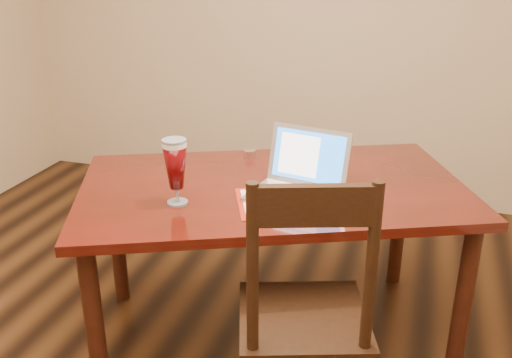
% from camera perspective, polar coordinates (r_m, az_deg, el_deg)
% --- Properties ---
extents(dining_table, '(1.92, 1.54, 1.06)m').
position_cam_1_polar(dining_table, '(2.54, 1.56, -2.42)').
color(dining_table, '#4E0F0A').
rests_on(dining_table, ground).
extents(dining_chair, '(0.59, 0.57, 1.11)m').
position_cam_1_polar(dining_chair, '(2.12, 4.88, -13.61)').
color(dining_chair, black).
rests_on(dining_chair, ground).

